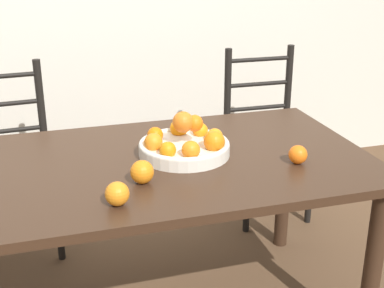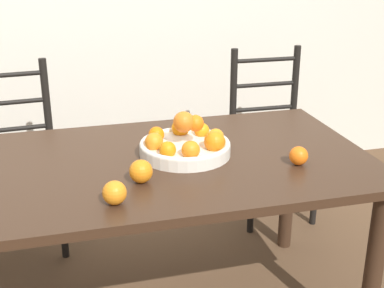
# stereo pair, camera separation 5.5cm
# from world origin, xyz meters

# --- Properties ---
(dining_table) EXTENTS (1.75, 0.94, 0.73)m
(dining_table) POSITION_xyz_m (0.00, 0.00, 0.64)
(dining_table) COLOR #382316
(dining_table) RESTS_ON ground_plane
(fruit_bowl) EXTENTS (0.36, 0.36, 0.18)m
(fruit_bowl) POSITION_xyz_m (0.16, 0.02, 0.78)
(fruit_bowl) COLOR silver
(fruit_bowl) RESTS_ON dining_table
(orange_loose_0) EXTENTS (0.08, 0.08, 0.08)m
(orange_loose_0) POSITION_xyz_m (-0.16, -0.32, 0.77)
(orange_loose_0) COLOR orange
(orange_loose_0) RESTS_ON dining_table
(orange_loose_1) EXTENTS (0.07, 0.07, 0.07)m
(orange_loose_1) POSITION_xyz_m (0.55, -0.18, 0.77)
(orange_loose_1) COLOR orange
(orange_loose_1) RESTS_ON dining_table
(orange_loose_2) EXTENTS (0.08, 0.08, 0.08)m
(orange_loose_2) POSITION_xyz_m (-0.05, -0.18, 0.77)
(orange_loose_2) COLOR orange
(orange_loose_2) RESTS_ON dining_table
(chair_left) EXTENTS (0.45, 0.43, 0.96)m
(chair_left) POSITION_xyz_m (-0.54, 0.79, 0.46)
(chair_left) COLOR black
(chair_left) RESTS_ON ground_plane
(chair_right) EXTENTS (0.43, 0.41, 0.96)m
(chair_right) POSITION_xyz_m (0.86, 0.79, 0.46)
(chair_right) COLOR black
(chair_right) RESTS_ON ground_plane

